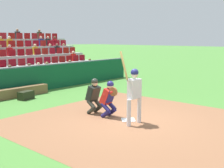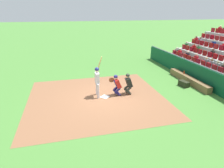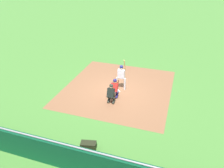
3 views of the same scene
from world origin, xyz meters
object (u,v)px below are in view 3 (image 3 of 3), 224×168
(home_plate_marker, at_px, (116,91))
(home_plate_umpire, at_px, (111,93))
(dugout_bench, at_px, (93,160))
(water_bottle_on_bench, at_px, (107,158))
(catcher_crouching, at_px, (115,87))
(equipment_duffel_bag, at_px, (88,146))
(batter_at_plate, at_px, (121,74))

(home_plate_marker, bearing_deg, home_plate_umpire, -84.85)
(dugout_bench, bearing_deg, water_bottle_on_bench, -2.19)
(catcher_crouching, height_order, dugout_bench, catcher_crouching)
(water_bottle_on_bench, bearing_deg, dugout_bench, 177.81)
(home_plate_umpire, distance_m, equipment_duffel_bag, 4.02)
(home_plate_marker, relative_size, water_bottle_on_bench, 2.20)
(batter_at_plate, relative_size, home_plate_umpire, 1.76)
(dugout_bench, bearing_deg, home_plate_umpire, 99.34)
(batter_at_plate, distance_m, water_bottle_on_bench, 6.71)
(dugout_bench, bearing_deg, home_plate_marker, 98.36)
(home_plate_marker, xyz_separation_m, water_bottle_on_bench, (1.55, -6.17, 0.52))
(home_plate_marker, distance_m, dugout_bench, 6.21)
(home_plate_marker, bearing_deg, equipment_duffel_bag, -86.16)
(home_plate_umpire, height_order, dugout_bench, home_plate_umpire)
(home_plate_marker, bearing_deg, water_bottle_on_bench, -75.87)
(catcher_crouching, height_order, equipment_duffel_bag, catcher_crouching)
(home_plate_umpire, xyz_separation_m, equipment_duffel_bag, (0.23, -3.97, -0.53))
(water_bottle_on_bench, height_order, equipment_duffel_bag, water_bottle_on_bench)
(equipment_duffel_bag, bearing_deg, water_bottle_on_bench, -44.75)
(home_plate_umpire, height_order, water_bottle_on_bench, home_plate_umpire)
(home_plate_marker, height_order, dugout_bench, dugout_bench)
(dugout_bench, distance_m, equipment_duffel_bag, 0.90)
(dugout_bench, bearing_deg, catcher_crouching, 98.04)
(catcher_crouching, bearing_deg, home_plate_umpire, -90.53)
(batter_at_plate, relative_size, water_bottle_on_bench, 11.51)
(catcher_crouching, xyz_separation_m, water_bottle_on_bench, (1.42, -5.44, -0.18))
(batter_at_plate, bearing_deg, home_plate_umpire, -93.22)
(home_plate_umpire, relative_size, equipment_duffel_bag, 1.85)
(home_plate_umpire, bearing_deg, water_bottle_on_bench, -73.23)
(batter_at_plate, height_order, water_bottle_on_bench, batter_at_plate)
(home_plate_umpire, bearing_deg, equipment_duffel_bag, -86.64)
(catcher_crouching, bearing_deg, home_plate_marker, 100.69)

